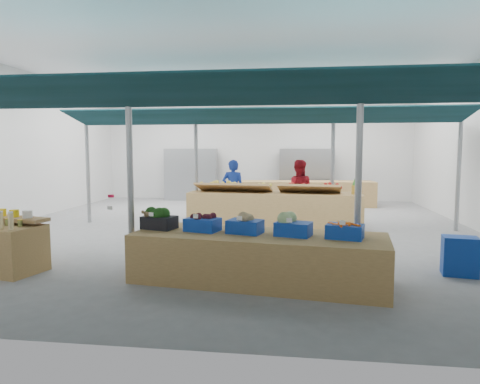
% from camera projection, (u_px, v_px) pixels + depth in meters
% --- Properties ---
extents(floor, '(13.00, 13.00, 0.00)m').
position_uv_depth(floor, '(231.00, 229.00, 10.69)').
color(floor, slate).
rests_on(floor, ground).
extents(hall, '(13.00, 13.00, 13.00)m').
position_uv_depth(hall, '(239.00, 126.00, 11.85)').
color(hall, silver).
rests_on(hall, ground).
extents(pole_grid, '(10.00, 4.60, 3.00)m').
position_uv_depth(pole_grid, '(255.00, 158.00, 8.69)').
color(pole_grid, gray).
rests_on(pole_grid, floor).
extents(awnings, '(9.50, 7.08, 0.30)m').
position_uv_depth(awnings, '(255.00, 110.00, 8.60)').
color(awnings, black).
rests_on(awnings, pole_grid).
extents(back_shelving_left, '(2.00, 0.50, 2.00)m').
position_uv_depth(back_shelving_left, '(191.00, 175.00, 16.84)').
color(back_shelving_left, '#B23F33').
rests_on(back_shelving_left, floor).
extents(back_shelving_right, '(2.00, 0.50, 2.00)m').
position_uv_depth(back_shelving_right, '(307.00, 176.00, 16.26)').
color(back_shelving_right, '#B23F33').
rests_on(back_shelving_right, floor).
extents(veg_counter, '(3.87, 1.74, 0.73)m').
position_uv_depth(veg_counter, '(258.00, 258.00, 6.39)').
color(veg_counter, olive).
rests_on(veg_counter, floor).
extents(fruit_counter, '(4.32, 1.23, 0.92)m').
position_uv_depth(fruit_counter, '(274.00, 211.00, 10.71)').
color(fruit_counter, olive).
rests_on(fruit_counter, floor).
extents(far_counter, '(4.98, 1.43, 0.88)m').
position_uv_depth(far_counter, '(303.00, 194.00, 15.05)').
color(far_counter, olive).
rests_on(far_counter, floor).
extents(crate_stack, '(0.57, 0.44, 0.62)m').
position_uv_depth(crate_stack, '(460.00, 256.00, 6.72)').
color(crate_stack, '#0E369E').
rests_on(crate_stack, floor).
extents(vendor_left, '(0.64, 0.44, 1.71)m').
position_uv_depth(vendor_left, '(233.00, 190.00, 11.91)').
color(vendor_left, navy).
rests_on(vendor_left, floor).
extents(vendor_right, '(0.86, 0.69, 1.71)m').
position_uv_depth(vendor_right, '(298.00, 191.00, 11.68)').
color(vendor_right, maroon).
rests_on(vendor_right, floor).
extents(crate_broccoli, '(0.58, 0.47, 0.35)m').
position_uv_depth(crate_broccoli, '(159.00, 219.00, 6.76)').
color(crate_broccoli, black).
rests_on(crate_broccoli, veg_counter).
extents(crate_beets, '(0.58, 0.47, 0.29)m').
position_uv_depth(crate_beets, '(203.00, 222.00, 6.57)').
color(crate_beets, '#0E369E').
rests_on(crate_beets, veg_counter).
extents(crate_celeriac, '(0.58, 0.47, 0.31)m').
position_uv_depth(crate_celeriac, '(245.00, 224.00, 6.39)').
color(crate_celeriac, '#0E369E').
rests_on(crate_celeriac, veg_counter).
extents(crate_cabbage, '(0.58, 0.47, 0.35)m').
position_uv_depth(crate_cabbage, '(293.00, 225.00, 6.20)').
color(crate_cabbage, '#0E369E').
rests_on(crate_cabbage, veg_counter).
extents(crate_carrots, '(0.58, 0.47, 0.29)m').
position_uv_depth(crate_carrots, '(345.00, 231.00, 6.02)').
color(crate_carrots, '#0E369E').
rests_on(crate_carrots, veg_counter).
extents(sparrow, '(0.12, 0.09, 0.11)m').
position_uv_depth(sparrow, '(146.00, 214.00, 6.67)').
color(sparrow, brown).
rests_on(sparrow, crate_broccoli).
extents(pole_ribbon, '(0.12, 0.12, 0.28)m').
position_uv_depth(pole_ribbon, '(111.00, 197.00, 8.11)').
color(pole_ribbon, '#B50C30').
rests_on(pole_ribbon, pole_grid).
extents(apple_heap_yellow, '(1.96, 0.88, 0.27)m').
position_uv_depth(apple_heap_yellow, '(234.00, 186.00, 10.73)').
color(apple_heap_yellow, '#997247').
rests_on(apple_heap_yellow, fruit_counter).
extents(apple_heap_red, '(1.56, 0.84, 0.27)m').
position_uv_depth(apple_heap_red, '(309.00, 187.00, 10.40)').
color(apple_heap_red, '#997247').
rests_on(apple_heap_red, fruit_counter).
extents(pineapple, '(0.14, 0.14, 0.39)m').
position_uv_depth(pineapple, '(355.00, 187.00, 10.21)').
color(pineapple, '#8C6019').
rests_on(pineapple, fruit_counter).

